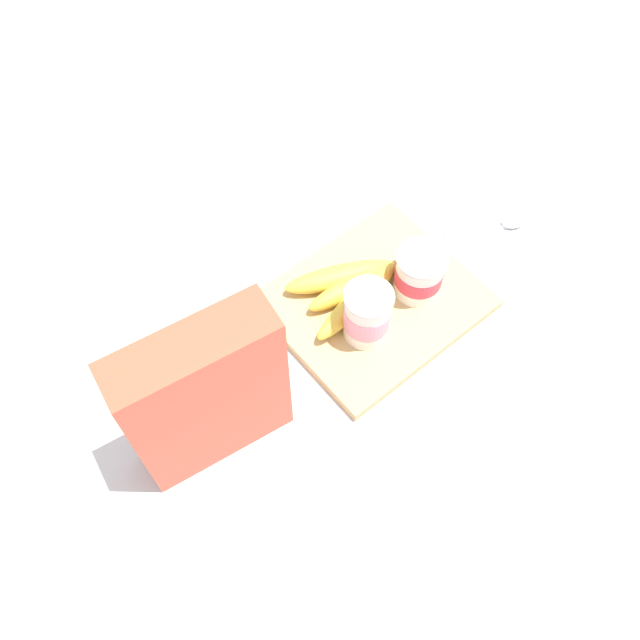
# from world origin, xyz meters

# --- Properties ---
(ground_plane) EXTENTS (2.40, 2.40, 0.00)m
(ground_plane) POSITION_xyz_m (0.00, 0.00, 0.00)
(ground_plane) COLOR silver
(cutting_board) EXTENTS (0.29, 0.25, 0.02)m
(cutting_board) POSITION_xyz_m (0.00, 0.00, 0.01)
(cutting_board) COLOR tan
(cutting_board) RESTS_ON ground_plane
(cereal_box) EXTENTS (0.20, 0.09, 0.25)m
(cereal_box) POSITION_xyz_m (0.30, 0.02, 0.13)
(cereal_box) COLOR #D85138
(cereal_box) RESTS_ON ground_plane
(yogurt_cup_front) EXTENTS (0.08, 0.08, 0.08)m
(yogurt_cup_front) POSITION_xyz_m (-0.06, 0.03, 0.06)
(yogurt_cup_front) COLOR white
(yogurt_cup_front) RESTS_ON cutting_board
(yogurt_cup_back) EXTENTS (0.07, 0.07, 0.09)m
(yogurt_cup_back) POSITION_xyz_m (0.05, 0.03, 0.06)
(yogurt_cup_back) COLOR white
(yogurt_cup_back) RESTS_ON cutting_board
(banana_bunch) EXTENTS (0.18, 0.13, 0.04)m
(banana_bunch) POSITION_xyz_m (0.02, -0.03, 0.03)
(banana_bunch) COLOR yellow
(banana_bunch) RESTS_ON cutting_board
(spoon) EXTENTS (0.12, 0.08, 0.01)m
(spoon) POSITION_xyz_m (-0.25, 0.01, 0.01)
(spoon) COLOR silver
(spoon) RESTS_ON ground_plane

